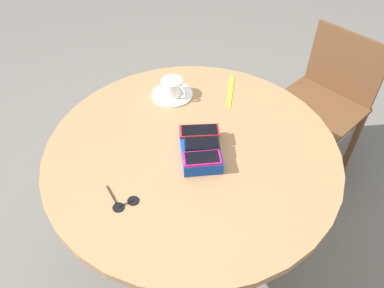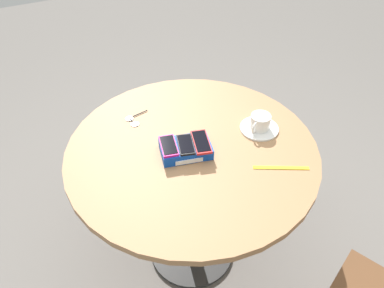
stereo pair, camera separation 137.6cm
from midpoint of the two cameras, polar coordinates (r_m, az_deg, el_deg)
name	(u,v)px [view 1 (the left image)]	position (r m, az deg, el deg)	size (l,w,h in m)	color
ground_plane	(192,257)	(1.94, -19.02, -27.01)	(8.00, 8.00, 0.00)	slate
round_table	(192,171)	(1.36, -25.66, -17.79)	(1.04, 1.04, 0.78)	#2D2D2D
phone_box	(200,149)	(1.22, -27.01, -15.86)	(0.22, 0.17, 0.05)	#0F42AD
phone_magenta	(202,158)	(1.17, -28.49, -18.02)	(0.09, 0.13, 0.01)	#D11975
phone_black	(202,144)	(1.20, -27.23, -15.20)	(0.09, 0.13, 0.01)	black
phone_red	(199,131)	(1.23, -26.58, -12.66)	(0.10, 0.15, 0.01)	red
saucer	(172,94)	(1.45, -26.37, -4.36)	(0.17, 0.17, 0.01)	white
coffee_cup	(172,87)	(1.43, -26.80, -3.41)	(0.11, 0.09, 0.07)	white
lanyard_strap	(231,91)	(1.38, -16.96, -3.97)	(0.22, 0.02, 0.00)	yellow
sunglasses	(124,203)	(1.29, -40.24, -22.56)	(0.11, 0.09, 0.01)	black
chair_near_window	(322,104)	(1.80, 4.58, -3.17)	(0.57, 0.57, 0.81)	brown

